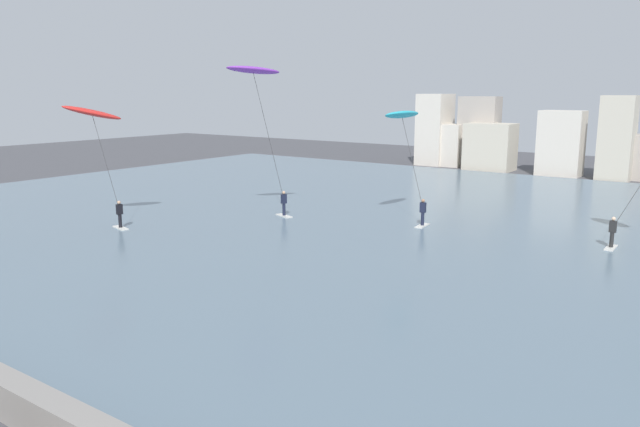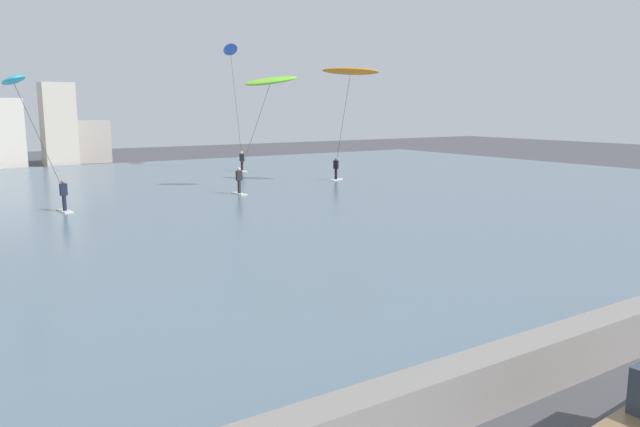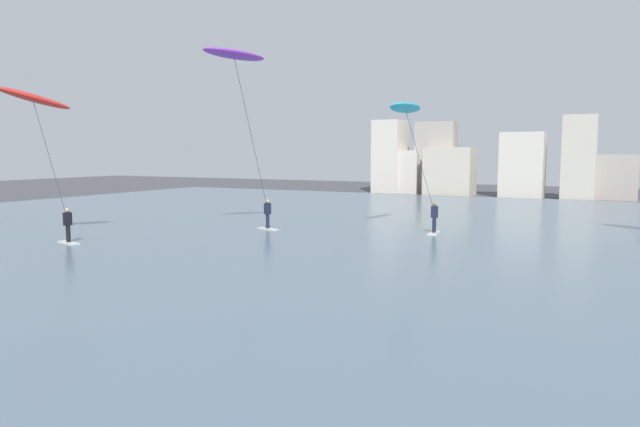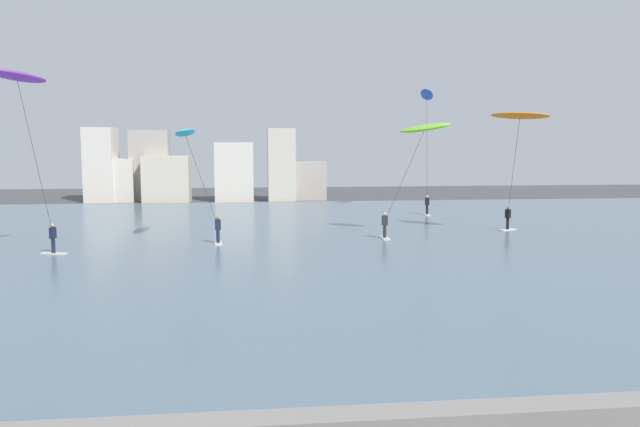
{
  "view_description": "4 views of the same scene",
  "coord_description": "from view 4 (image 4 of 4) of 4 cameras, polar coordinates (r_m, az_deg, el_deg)",
  "views": [
    {
      "loc": [
        11.85,
        -3.21,
        8.04
      ],
      "look_at": [
        -2.77,
        17.2,
        3.05
      ],
      "focal_mm": 34.59,
      "sensor_mm": 36.0,
      "label": 1
    },
    {
      "loc": [
        -10.15,
        -2.88,
        5.3
      ],
      "look_at": [
        -1.22,
        10.52,
        2.49
      ],
      "focal_mm": 33.91,
      "sensor_mm": 36.0,
      "label": 2
    },
    {
      "loc": [
        4.14,
        0.49,
        4.29
      ],
      "look_at": [
        -1.08,
        10.67,
        3.08
      ],
      "focal_mm": 32.42,
      "sensor_mm": 36.0,
      "label": 3
    },
    {
      "loc": [
        -2.19,
        -6.76,
        5.9
      ],
      "look_at": [
        0.12,
        13.54,
        3.63
      ],
      "focal_mm": 34.41,
      "sensor_mm": 36.0,
      "label": 4
    }
  ],
  "objects": [
    {
      "name": "kitesurfer_lime",
      "position": [
        39.26,
        9.39,
        7.09
      ],
      "size": [
        4.5,
        2.85,
        7.44
      ],
      "color": "silver",
      "rests_on": "water_bay"
    },
    {
      "name": "water_bay",
      "position": [
        37.84,
        -3.1,
        -2.56
      ],
      "size": [
        84.0,
        52.0,
        0.1
      ],
      "primitive_type": "cube",
      "color": "slate",
      "rests_on": "ground"
    },
    {
      "name": "kitesurfer_blue",
      "position": [
        55.05,
        9.91,
        10.05
      ],
      "size": [
        2.09,
        5.83,
        10.84
      ],
      "color": "silver",
      "rests_on": "water_bay"
    },
    {
      "name": "kitesurfer_cyan",
      "position": [
        37.02,
        -12.16,
        6.61
      ],
      "size": [
        2.77,
        3.46,
        6.92
      ],
      "color": "silver",
      "rests_on": "water_bay"
    },
    {
      "name": "far_shore_buildings",
      "position": [
        66.44,
        -12.18,
        3.8
      ],
      "size": [
        25.18,
        5.1,
        7.75
      ],
      "color": "beige",
      "rests_on": "ground"
    },
    {
      "name": "kitesurfer_purple",
      "position": [
        34.23,
        -26.1,
        10.09
      ],
      "size": [
        2.87,
        3.95,
        9.58
      ],
      "color": "silver",
      "rests_on": "water_bay"
    },
    {
      "name": "kitesurfer_orange",
      "position": [
        41.69,
        18.02,
        8.03
      ],
      "size": [
        3.66,
        4.63,
        8.09
      ],
      "color": "silver",
      "rests_on": "water_bay"
    }
  ]
}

